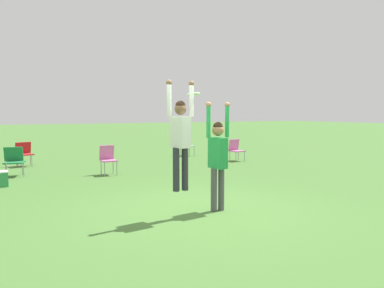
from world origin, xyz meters
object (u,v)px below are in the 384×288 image
Objects in this scene: camping_chair_1 at (108,157)px; camping_chair_2 at (236,148)px; frisbee at (193,94)px; camping_chair_3 at (14,159)px; person_jumping at (180,133)px; person_defending at (218,154)px; camping_chair_4 at (186,144)px; camping_chair_5 at (24,152)px.

camping_chair_1 is 5.44m from camping_chair_2.
camping_chair_3 is (-2.64, 6.34, -1.73)m from frisbee.
camping_chair_2 is (5.59, 6.13, -1.04)m from person_jumping.
person_defending reaches higher than camping_chair_2.
camping_chair_4 is at bearing -146.32° from camping_chair_3.
person_jumping is 2.19× the size of camping_chair_1.
person_jumping is 0.95m from person_defending.
frisbee is at bearing 91.39° from camping_chair_1.
camping_chair_4 is (7.06, 2.24, 0.02)m from camping_chair_3.
camping_chair_1 reaches higher than camping_chair_4.
camping_chair_4 is 1.06× the size of camping_chair_5.
frisbee reaches higher than person_defending.
person_jumping is 8.23× the size of frisbee.
person_defending is at bearing -90.00° from person_jumping.
person_defending is at bearing 46.29° from camping_chair_2.
camping_chair_1 is (0.21, 5.32, -0.99)m from person_jumping.
camping_chair_3 is 2.18m from camping_chair_5.
person_defending is 1.24m from frisbee.
frisbee reaches higher than camping_chair_4.
camping_chair_3 is at bearing 112.66° from frisbee.
camping_chair_5 is at bearing 104.60° from frisbee.
camping_chair_5 is (-7.48, 2.44, 0.01)m from camping_chair_2.
camping_chair_5 is (-2.74, 8.48, -0.61)m from person_defending.
frisbee is at bearing 43.28° from camping_chair_2.
person_defending reaches higher than camping_chair_5.
person_defending reaches higher than camping_chair_1.
person_defending is 2.47× the size of camping_chair_2.
person_defending is 2.35× the size of camping_chair_4.
camping_chair_1 is at bearing -178.97° from person_defending.
frisbee is at bearing 67.90° from camping_chair_4.
person_defending is at bearing 70.79° from camping_chair_4.
frisbee is 8.92m from camping_chair_5.
camping_chair_5 is at bearing 6.56° from person_jumping.
person_defending reaches higher than camping_chair_4.
camping_chair_4 is (4.52, 3.35, -0.01)m from camping_chair_1.
camping_chair_1 is at bearing 3.00° from camping_chair_2.
camping_chair_3 is at bearing -159.28° from person_defending.
camping_chair_1 is at bearing -8.19° from person_jumping.
camping_chair_4 is at bearing 166.87° from camping_chair_5.
camping_chair_1 is at bearing 108.90° from camping_chair_5.
frisbee is at bearing -96.36° from person_defending.
person_jumping is at bearing 42.05° from camping_chair_2.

